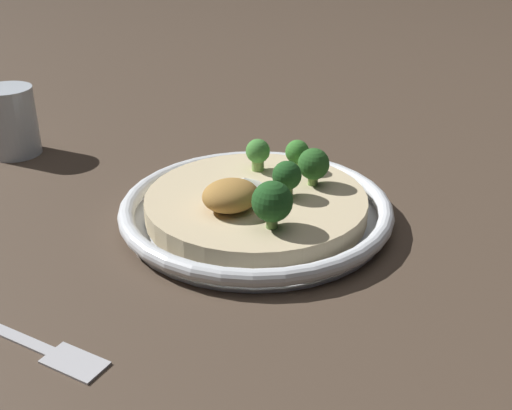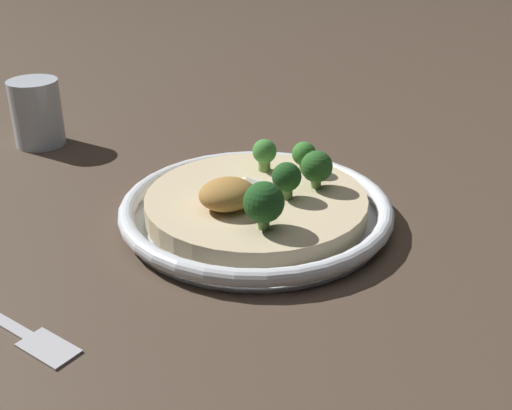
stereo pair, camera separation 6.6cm
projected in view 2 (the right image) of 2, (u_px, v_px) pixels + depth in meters
The scene contains 11 objects.
ground_plane at pixel (256, 221), 0.67m from camera, with size 6.00×6.00×0.00m, color #47382B.
risotto_bowl at pixel (256, 208), 0.67m from camera, with size 0.28×0.28×0.03m.
cheese_sprinkle at pixel (246, 182), 0.68m from camera, with size 0.04×0.04×0.01m.
crispy_onion_garnish at pixel (227, 194), 0.63m from camera, with size 0.06×0.05×0.03m.
broccoli_front_right at pixel (317, 167), 0.67m from camera, with size 0.03×0.03×0.04m.
broccoli_back at pixel (264, 153), 0.71m from camera, with size 0.03×0.03×0.04m.
broccoli_right at pixel (287, 178), 0.64m from camera, with size 0.03×0.03×0.04m.
broccoli_back_right at pixel (304, 154), 0.70m from camera, with size 0.03×0.03×0.03m.
broccoli_front_left at pixel (264, 203), 0.59m from camera, with size 0.04×0.04×0.05m.
drinking_glass at pixel (37, 113), 0.85m from camera, with size 0.07×0.07×0.09m.
fork_utensil at pixel (17, 329), 0.51m from camera, with size 0.09×0.15×0.00m.
Camera 2 is at (-0.26, -0.53, 0.32)m, focal length 45.00 mm.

